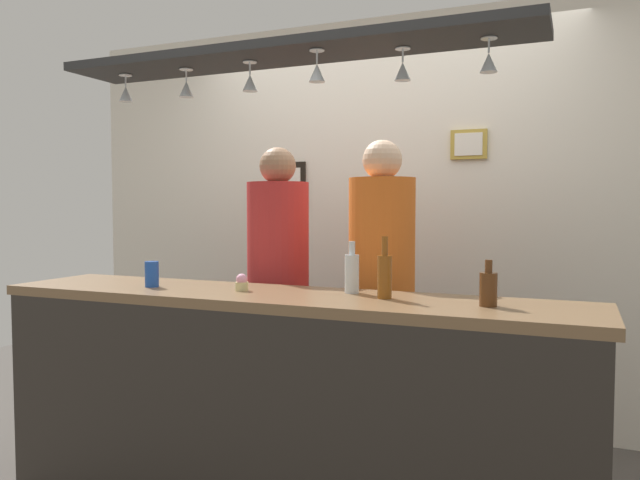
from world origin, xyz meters
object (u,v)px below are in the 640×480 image
Objects in this scene: picture_frame_caricature at (288,187)px; bottle_beer_amber_tall at (385,275)px; person_middle_red_shirt at (278,270)px; drink_can at (152,274)px; cupcake at (242,283)px; bottle_beer_brown_stubby at (488,288)px; picture_frame_upper_small at (469,144)px; bottle_soda_clear at (352,272)px; person_right_orange_shirt at (382,273)px.

bottle_beer_amber_tall is at bearing -50.94° from picture_frame_caricature.
bottle_beer_amber_tall is at bearing -35.88° from person_middle_red_shirt.
drink_can is 0.47m from cupcake.
picture_frame_upper_small is (-0.31, 1.41, 0.69)m from bottle_beer_brown_stubby.
person_middle_red_shirt is 7.76× the size of picture_frame_upper_small.
person_middle_red_shirt is 1.00m from picture_frame_caricature.
picture_frame_caricature is 1.25m from picture_frame_upper_small.
bottle_soda_clear is 0.88× the size of bottle_beer_amber_tall.
drink_can is 0.36× the size of picture_frame_caricature.
person_right_orange_shirt is 14.11× the size of drink_can.
picture_frame_upper_small is at bearing 69.52° from person_right_orange_shirt.
picture_frame_caricature is at bearing 137.55° from bottle_beer_brown_stubby.
bottle_soda_clear is (0.60, -0.47, 0.06)m from person_middle_red_shirt.
person_right_orange_shirt reaches higher than bottle_soda_clear.
person_middle_red_shirt is 0.76m from bottle_soda_clear.
picture_frame_upper_small is at bearing 76.97° from bottle_soda_clear.
person_middle_red_shirt is 1.35m from bottle_beer_brown_stubby.
bottle_soda_clear is at bearing 14.70° from cupcake.
bottle_soda_clear is (0.01, -0.47, 0.05)m from person_right_orange_shirt.
picture_frame_upper_small is (0.29, 1.27, 0.67)m from bottle_soda_clear.
bottle_beer_amber_tall is 2.13× the size of drink_can.
picture_frame_upper_small is (0.30, 0.80, 0.72)m from person_right_orange_shirt.
picture_frame_upper_small reaches higher than drink_can.
drink_can is (-0.94, -0.64, 0.02)m from person_right_orange_shirt.
person_right_orange_shirt is 9.56× the size of bottle_beer_brown_stubby.
person_middle_red_shirt is at bearing 101.04° from cupcake.
picture_frame_caricature reaches higher than bottle_beer_amber_tall.
person_middle_red_shirt is 9.48× the size of bottle_beer_brown_stubby.
bottle_beer_brown_stubby is 2.13m from picture_frame_caricature.
bottle_beer_brown_stubby reaches higher than cupcake.
drink_can is (-1.13, -0.08, -0.04)m from bottle_beer_amber_tall.
bottle_beer_amber_tall is 1.18× the size of picture_frame_upper_small.
drink_can is at bearing -118.30° from person_middle_red_shirt.
person_right_orange_shirt is at bearing 90.81° from bottle_soda_clear.
bottle_beer_amber_tall is 0.76× the size of picture_frame_caricature.
bottle_beer_brown_stubby is 0.53× the size of picture_frame_caricature.
bottle_beer_amber_tall is (0.18, -0.10, 0.01)m from bottle_soda_clear.
drink_can is at bearing -178.44° from bottle_beer_brown_stubby.
person_middle_red_shirt reaches higher than bottle_soda_clear.
person_right_orange_shirt is 6.62× the size of bottle_beer_amber_tall.
picture_frame_upper_small is at bearing 85.31° from bottle_beer_amber_tall.
bottle_beer_brown_stubby is at bearing -26.48° from person_middle_red_shirt.
picture_frame_upper_small reaches higher than picture_frame_caricature.
person_right_orange_shirt is 0.60m from bottle_beer_amber_tall.
bottle_beer_amber_tall is 3.33× the size of cupcake.
bottle_beer_brown_stubby is 0.82× the size of picture_frame_upper_small.
picture_frame_caricature is (-0.93, 0.80, 0.48)m from person_right_orange_shirt.
person_right_orange_shirt is at bearing 0.00° from person_middle_red_shirt.
person_right_orange_shirt is 0.86m from bottle_beer_brown_stubby.
picture_frame_upper_small reaches higher than bottle_beer_amber_tall.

